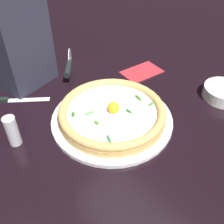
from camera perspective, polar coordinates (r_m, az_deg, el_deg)
ground_plane at (r=0.79m, az=-0.51°, el=-1.25°), size 2.40×2.40×0.03m
pizza_plate at (r=0.75m, az=0.00°, el=-1.50°), size 0.34×0.34×0.01m
pizza at (r=0.74m, az=0.01°, el=-0.05°), size 0.30×0.30×0.06m
side_bowl at (r=0.90m, az=22.97°, el=3.89°), size 0.13×0.13×0.04m
pizza_cutter at (r=0.95m, az=-9.35°, el=9.91°), size 0.11×0.12×0.07m
table_knife at (r=0.89m, az=-22.30°, el=2.43°), size 0.18×0.15×0.01m
folded_napkin at (r=0.97m, az=6.44°, el=8.68°), size 0.15×0.11×0.01m
pepper_shaker at (r=0.71m, az=-20.75°, el=-3.85°), size 0.03×0.03×0.09m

